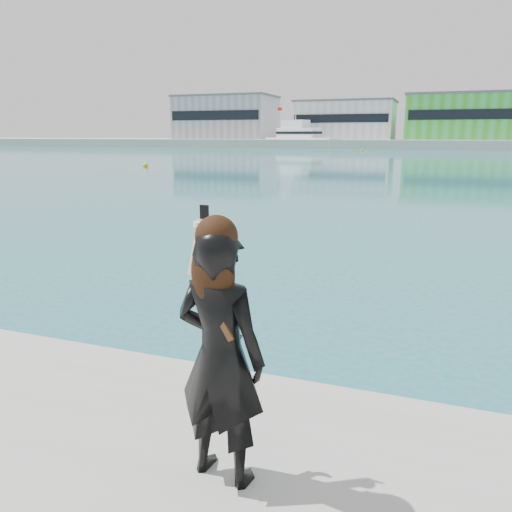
% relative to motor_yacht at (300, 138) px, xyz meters
% --- Properties ---
extents(ground, '(500.00, 500.00, 0.00)m').
position_rel_motor_yacht_xyz_m(ground, '(30.45, -115.64, -2.42)').
color(ground, '#196D73').
rests_on(ground, ground).
extents(far_quay, '(320.00, 40.00, 2.00)m').
position_rel_motor_yacht_xyz_m(far_quay, '(30.45, 14.36, -1.42)').
color(far_quay, '#9E9E99').
rests_on(far_quay, ground).
extents(warehouse_grey_left, '(26.52, 16.36, 11.50)m').
position_rel_motor_yacht_xyz_m(warehouse_grey_left, '(-24.55, 12.34, 5.34)').
color(warehouse_grey_left, gray).
rests_on(warehouse_grey_left, far_quay).
extents(warehouse_white, '(24.48, 15.35, 9.50)m').
position_rel_motor_yacht_xyz_m(warehouse_white, '(8.45, 12.34, 4.34)').
color(warehouse_white, silver).
rests_on(warehouse_white, far_quay).
extents(warehouse_green, '(30.60, 16.36, 10.50)m').
position_rel_motor_yacht_xyz_m(warehouse_green, '(38.45, 12.34, 4.84)').
color(warehouse_green, green).
rests_on(warehouse_green, far_quay).
extents(flagpole_left, '(1.28, 0.16, 8.00)m').
position_rel_motor_yacht_xyz_m(flagpole_left, '(-7.46, 5.36, 4.12)').
color(flagpole_left, silver).
rests_on(flagpole_left, far_quay).
extents(motor_yacht, '(19.07, 10.97, 8.60)m').
position_rel_motor_yacht_xyz_m(motor_yacht, '(0.00, 0.00, 0.00)').
color(motor_yacht, white).
rests_on(motor_yacht, ground).
extents(buoy_far, '(0.50, 0.50, 0.50)m').
position_rel_motor_yacht_xyz_m(buoy_far, '(17.34, -17.82, -2.42)').
color(buoy_far, '#ECAE0C').
rests_on(buoy_far, ground).
extents(buoy_extra, '(0.50, 0.50, 0.50)m').
position_rel_motor_yacht_xyz_m(buoy_extra, '(4.16, -75.18, -2.42)').
color(buoy_extra, '#ECAE0C').
rests_on(buoy_extra, ground).
extents(woman, '(0.70, 0.51, 1.89)m').
position_rel_motor_yacht_xyz_m(woman, '(30.58, -116.19, -0.66)').
color(woman, black).
rests_on(woman, near_quay).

